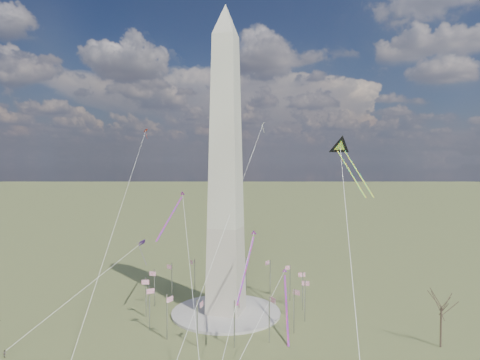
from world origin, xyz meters
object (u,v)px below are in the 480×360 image
(tree_near, at_px, (441,304))
(kite_delta_black, at_px, (342,149))
(washington_monument, at_px, (226,169))
(person_west, at_px, (5,353))

(tree_near, distance_m, kite_delta_black, 52.14)
(kite_delta_black, bearing_deg, washington_monument, -18.52)
(tree_near, relative_size, person_west, 8.83)
(washington_monument, bearing_deg, tree_near, -7.53)
(washington_monument, xyz_separation_m, person_west, (-45.53, -45.25, -47.00))
(tree_near, height_order, person_west, tree_near)
(kite_delta_black, bearing_deg, tree_near, 126.74)
(washington_monument, distance_m, tree_near, 73.77)
(washington_monument, relative_size, person_west, 52.69)
(washington_monument, height_order, kite_delta_black, washington_monument)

